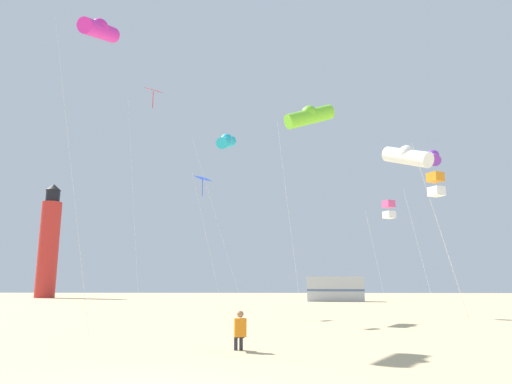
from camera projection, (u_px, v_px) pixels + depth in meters
The scene contains 12 objects.
kite_flyer_standing at pixel (240, 330), 13.63m from camera, with size 0.41×0.55×1.16m.
kite_tube_lime at pixel (309, 116), 21.72m from camera, with size 2.80×2.37×10.33m.
kite_diamond_scarlet at pixel (151, 101), 29.09m from camera, with size 2.19×2.19×14.13m.
kite_tube_magenta at pixel (99, 30), 20.38m from camera, with size 2.53×2.76×13.57m.
kite_tube_white at pixel (407, 156), 20.93m from camera, with size 3.12×3.34×8.28m.
kite_tube_cyan at pixel (226, 142), 28.85m from camera, with size 3.37×3.21×11.31m.
kite_tube_violet at pixel (433, 158), 28.59m from camera, with size 2.14×2.62×10.25m.
kite_box_orange at pixel (436, 185), 22.37m from camera, with size 1.79×2.13×7.20m.
kite_diamond_blue at pixel (203, 183), 30.41m from camera, with size 2.18×2.18×8.95m.
kite_box_rainbow at pixel (389, 210), 29.65m from camera, with size 1.78×2.04×7.17m.
lighthouse_distant at pixel (49, 243), 68.52m from camera, with size 2.80×2.80×16.80m.
rv_van_silver at pixel (335, 289), 53.58m from camera, with size 6.57×2.71×2.80m.
Camera 1 is at (2.49, -7.68, 1.91)m, focal length 32.69 mm.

